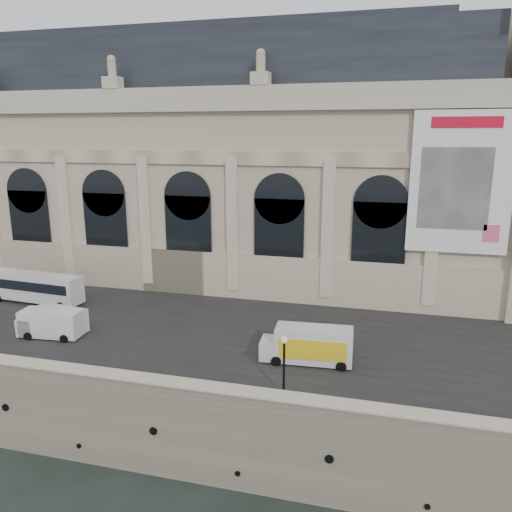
% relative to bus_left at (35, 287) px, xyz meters
% --- Properties ---
extents(ground, '(260.00, 260.00, 0.00)m').
position_rel_bus_left_xyz_m(ground, '(18.69, -15.00, -7.79)').
color(ground, black).
rests_on(ground, ground).
extents(quay, '(160.00, 70.00, 6.00)m').
position_rel_bus_left_xyz_m(quay, '(18.69, 20.00, -4.79)').
color(quay, gray).
rests_on(quay, ground).
extents(street, '(160.00, 24.00, 0.06)m').
position_rel_bus_left_xyz_m(street, '(18.69, -1.00, -1.76)').
color(street, '#2D2D2D').
rests_on(street, quay).
extents(parapet, '(160.00, 1.40, 1.21)m').
position_rel_bus_left_xyz_m(parapet, '(18.69, -14.40, -1.17)').
color(parapet, gray).
rests_on(parapet, quay).
extents(museum, '(69.00, 18.70, 29.10)m').
position_rel_bus_left_xyz_m(museum, '(12.72, 15.86, 11.94)').
color(museum, '#C1B195').
rests_on(museum, quay).
extents(bus_left, '(10.97, 3.20, 3.19)m').
position_rel_bus_left_xyz_m(bus_left, '(0.00, 0.00, 0.00)').
color(bus_left, silver).
rests_on(bus_left, quay).
extents(van_b, '(5.63, 2.66, 2.43)m').
position_rel_bus_left_xyz_m(van_b, '(7.15, -7.53, -0.54)').
color(van_b, silver).
rests_on(van_b, quay).
extents(van_c, '(5.28, 2.62, 2.25)m').
position_rel_bus_left_xyz_m(van_c, '(7.21, -6.30, -0.64)').
color(van_c, silver).
rests_on(van_c, quay).
extents(box_truck, '(7.23, 2.93, 2.86)m').
position_rel_bus_left_xyz_m(box_truck, '(30.00, -6.78, -0.35)').
color(box_truck, silver).
rests_on(box_truck, quay).
extents(lamp_right, '(0.45, 0.45, 4.44)m').
position_rel_bus_left_xyz_m(lamp_right, '(29.24, -12.61, 0.42)').
color(lamp_right, black).
rests_on(lamp_right, quay).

